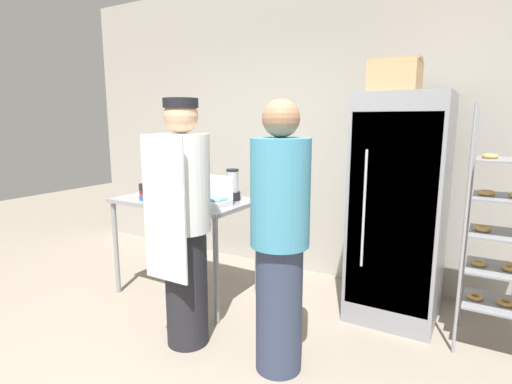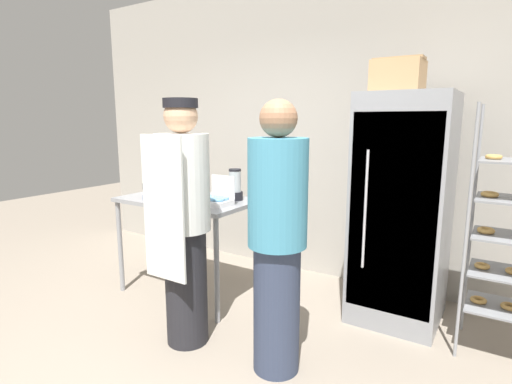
% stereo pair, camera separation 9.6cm
% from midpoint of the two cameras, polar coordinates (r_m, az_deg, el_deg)
% --- Properties ---
extents(back_wall, '(6.40, 0.12, 3.09)m').
position_cam_midpoint_polar(back_wall, '(4.17, 11.14, 9.01)').
color(back_wall, '#ADA89E').
rests_on(back_wall, ground_plane).
extents(refrigerator, '(0.68, 0.74, 1.83)m').
position_cam_midpoint_polar(refrigerator, '(3.42, 20.89, -2.38)').
color(refrigerator, gray).
rests_on(refrigerator, ground_plane).
extents(prep_counter, '(1.23, 0.73, 0.91)m').
position_cam_midpoint_polar(prep_counter, '(3.73, -8.95, -2.36)').
color(prep_counter, gray).
rests_on(prep_counter, ground_plane).
extents(donut_box, '(0.24, 0.20, 0.25)m').
position_cam_midpoint_polar(donut_box, '(3.35, -4.83, -1.14)').
color(donut_box, white).
rests_on(donut_box, prep_counter).
extents(blender_pitcher, '(0.14, 0.14, 0.28)m').
position_cam_midpoint_polar(blender_pitcher, '(3.56, -2.24, 0.83)').
color(blender_pitcher, black).
rests_on(blender_pitcher, prep_counter).
extents(binder_stack, '(0.29, 0.24, 0.15)m').
position_cam_midpoint_polar(binder_stack, '(3.70, -12.52, 0.16)').
color(binder_stack, '#2D5193').
rests_on(binder_stack, prep_counter).
extents(cardboard_storage_box, '(0.37, 0.32, 0.26)m').
position_cam_midpoint_polar(cardboard_storage_box, '(3.36, 20.42, 15.28)').
color(cardboard_storage_box, tan).
rests_on(cardboard_storage_box, refrigerator).
extents(person_baker, '(0.37, 0.39, 1.76)m').
position_cam_midpoint_polar(person_baker, '(2.86, -9.34, -4.12)').
color(person_baker, '#232328').
rests_on(person_baker, ground_plane).
extents(person_customer, '(0.37, 0.37, 1.75)m').
position_cam_midpoint_polar(person_customer, '(2.51, 4.15, -6.66)').
color(person_customer, '#333D56').
rests_on(person_customer, ground_plane).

